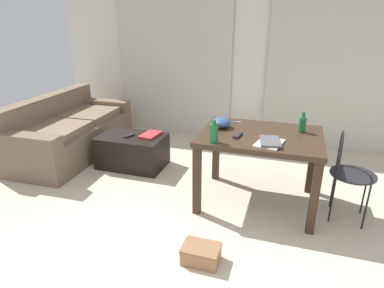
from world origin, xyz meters
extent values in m
plane|color=beige|center=(0.00, 1.19, 0.00)|extent=(7.63, 7.63, 0.00)
cube|color=silver|center=(0.00, 3.18, 1.31)|extent=(6.04, 0.10, 2.62)
cube|color=beige|center=(-1.16, 3.09, 1.13)|extent=(1.81, 0.03, 2.26)
cube|color=beige|center=(1.16, 3.09, 1.13)|extent=(1.81, 0.03, 2.26)
cube|color=brown|center=(-2.20, 1.83, 0.21)|extent=(0.95, 1.90, 0.41)
cube|color=brown|center=(-2.55, 1.82, 0.60)|extent=(0.26, 1.88, 0.38)
cube|color=brown|center=(-2.22, 2.67, 0.49)|extent=(0.90, 0.23, 0.16)
cube|color=brown|center=(-2.17, 0.99, 0.49)|extent=(0.90, 0.23, 0.16)
cube|color=#7D664F|center=(-2.16, 2.20, 0.46)|extent=(0.67, 0.72, 0.10)
cube|color=#7D664F|center=(-2.14, 1.46, 0.46)|extent=(0.67, 0.72, 0.10)
cube|color=black|center=(-1.21, 1.71, 0.20)|extent=(0.82, 0.52, 0.41)
cube|color=#382619|center=(0.40, 1.31, 0.72)|extent=(1.14, 0.86, 0.05)
cube|color=#382619|center=(-0.12, 0.93, 0.35)|extent=(0.07, 0.07, 0.69)
cube|color=#382619|center=(0.92, 0.93, 0.35)|extent=(0.07, 0.07, 0.69)
cube|color=#382619|center=(-0.12, 1.69, 0.35)|extent=(0.07, 0.07, 0.69)
cube|color=#382619|center=(0.92, 1.69, 0.35)|extent=(0.07, 0.07, 0.69)
cylinder|color=black|center=(1.25, 1.28, 0.45)|extent=(0.40, 0.40, 0.02)
cylinder|color=black|center=(1.37, 1.13, 0.22)|extent=(0.02, 0.02, 0.45)
cylinder|color=black|center=(1.40, 1.40, 0.22)|extent=(0.02, 0.02, 0.45)
cylinder|color=black|center=(1.10, 1.15, 0.22)|extent=(0.02, 0.02, 0.45)
cylinder|color=black|center=(1.12, 1.43, 0.22)|extent=(0.02, 0.02, 0.45)
torus|color=black|center=(1.11, 1.29, 0.65)|extent=(0.06, 0.39, 0.39)
cylinder|color=black|center=(1.09, 1.12, 0.56)|extent=(0.02, 0.02, 0.19)
cylinder|color=black|center=(1.13, 1.46, 0.56)|extent=(0.02, 0.02, 0.19)
cylinder|color=#195B2D|center=(0.02, 0.96, 0.83)|extent=(0.08, 0.08, 0.17)
cylinder|color=#195B2D|center=(0.02, 0.96, 0.93)|extent=(0.04, 0.04, 0.04)
cylinder|color=#195B2D|center=(0.77, 1.48, 0.81)|extent=(0.07, 0.07, 0.14)
cylinder|color=#195B2D|center=(0.77, 1.48, 0.91)|extent=(0.03, 0.03, 0.06)
ellipsoid|color=#2D4C7A|center=(-0.01, 1.38, 0.79)|extent=(0.20, 0.20, 0.11)
cube|color=silver|center=(0.50, 1.07, 0.75)|extent=(0.27, 0.33, 0.01)
cube|color=#4C4C51|center=(0.50, 1.07, 0.77)|extent=(0.22, 0.30, 0.02)
cube|color=#232326|center=(0.20, 1.18, 0.75)|extent=(0.07, 0.17, 0.02)
cube|color=#9EA0A5|center=(0.12, 1.62, 0.74)|extent=(0.06, 0.04, 0.00)
torus|color=#3372B2|center=(0.08, 1.60, 0.74)|extent=(0.03, 0.03, 0.00)
cube|color=#9EA0A5|center=(0.13, 1.61, 0.74)|extent=(0.07, 0.02, 0.00)
torus|color=#3372B2|center=(0.08, 1.61, 0.74)|extent=(0.03, 0.03, 0.00)
cube|color=#232326|center=(-1.23, 1.68, 0.42)|extent=(0.10, 0.16, 0.02)
cube|color=red|center=(-0.99, 1.79, 0.42)|extent=(0.22, 0.31, 0.03)
cube|color=#996B47|center=(0.11, 0.28, 0.06)|extent=(0.28, 0.20, 0.12)
cube|color=brown|center=(0.11, 0.28, 0.13)|extent=(0.29, 0.21, 0.02)
camera|label=1|loc=(0.65, -1.67, 1.78)|focal=30.32mm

